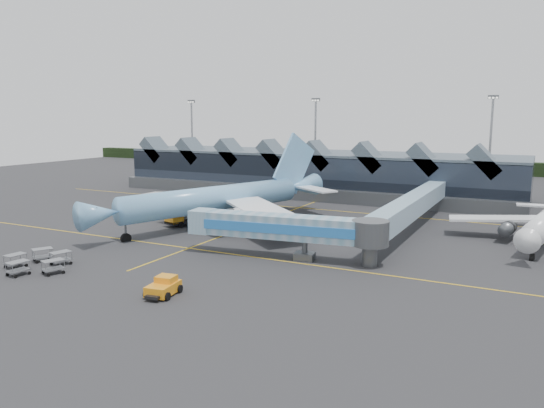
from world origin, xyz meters
The scene contains 10 objects.
ground centered at (0.00, 0.00, 0.00)m, with size 260.00×260.00×0.00m, color #2A2A2D.
taxi_stripes centered at (0.00, 10.00, 0.01)m, with size 120.00×60.00×0.01m.
tree_line_far centered at (0.00, 110.00, 2.00)m, with size 260.00×4.00×4.00m, color black.
terminal centered at (-5.07, 47.35, 4.88)m, with size 90.00×22.25×12.52m.
light_masts centered at (21.00, 62.80, 12.49)m, with size 132.40×42.56×22.45m.
main_airliner centered at (-4.59, 7.31, 4.39)m, with size 38.31×45.08×14.94m.
jet_bridge centered at (15.04, -6.38, 3.80)m, with size 25.41×6.92×5.56m.
fuel_truck centered at (-9.22, 5.66, 1.80)m, with size 4.74×9.57×3.21m.
pushback_tug centered at (8.98, -24.64, 0.82)m, with size 3.07×4.37×1.82m.
baggage_carts centered at (-9.95, -23.79, 0.89)m, with size 7.94×7.83×1.59m.
Camera 1 is at (41.46, -64.50, 17.48)m, focal length 35.00 mm.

